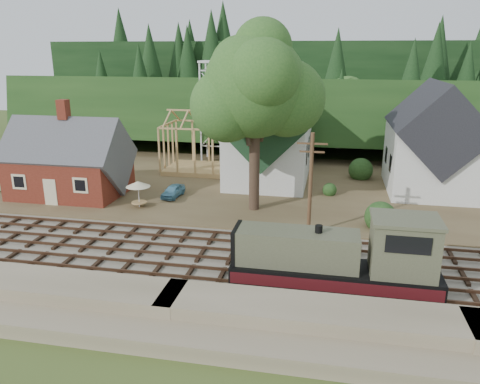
% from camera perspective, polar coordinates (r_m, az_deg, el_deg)
% --- Properties ---
extents(ground, '(140.00, 140.00, 0.00)m').
position_cam_1_polar(ground, '(32.50, -4.76, -7.96)').
color(ground, '#384C1E').
rests_on(ground, ground).
extents(embankment, '(64.00, 5.00, 1.60)m').
position_cam_1_polar(embankment, '(25.45, -10.16, -15.80)').
color(embankment, '#7F7259').
rests_on(embankment, ground).
extents(railroad_bed, '(64.00, 11.00, 0.16)m').
position_cam_1_polar(railroad_bed, '(32.47, -4.77, -7.83)').
color(railroad_bed, '#726B5B').
rests_on(railroad_bed, ground).
extents(village_flat, '(64.00, 26.00, 0.30)m').
position_cam_1_polar(village_flat, '(48.94, 0.95, 0.93)').
color(village_flat, brown).
rests_on(village_flat, ground).
extents(hillside, '(70.00, 28.96, 12.74)m').
position_cam_1_polar(hillside, '(72.09, 4.37, 5.98)').
color(hillside, '#1E3F19').
rests_on(hillside, ground).
extents(ridge, '(80.00, 20.00, 12.00)m').
position_cam_1_polar(ridge, '(87.77, 5.65, 7.92)').
color(ridge, black).
rests_on(ridge, ground).
extents(depot, '(10.80, 7.41, 9.00)m').
position_cam_1_polar(depot, '(47.37, -20.08, 3.18)').
color(depot, '#5D2015').
rests_on(depot, village_flat).
extents(church, '(8.40, 15.17, 13.00)m').
position_cam_1_polar(church, '(49.13, 3.64, 6.98)').
color(church, silver).
rests_on(church, village_flat).
extents(farmhouse, '(8.40, 10.80, 10.60)m').
position_cam_1_polar(farmhouse, '(49.07, 22.46, 5.35)').
color(farmhouse, silver).
rests_on(farmhouse, village_flat).
extents(timber_frame, '(8.20, 6.20, 6.99)m').
position_cam_1_polar(timber_frame, '(53.32, -4.65, 5.66)').
color(timber_frame, tan).
rests_on(timber_frame, village_flat).
extents(lattice_tower, '(3.20, 3.20, 12.12)m').
position_cam_1_polar(lattice_tower, '(58.20, -3.18, 13.36)').
color(lattice_tower, silver).
rests_on(lattice_tower, village_flat).
extents(big_tree, '(10.90, 8.40, 14.70)m').
position_cam_1_polar(big_tree, '(39.02, 2.11, 11.88)').
color(big_tree, '#38281E').
rests_on(big_tree, village_flat).
extents(telegraph_pole_near, '(2.20, 0.28, 8.00)m').
position_cam_1_polar(telegraph_pole_near, '(34.82, 8.59, 1.08)').
color(telegraph_pole_near, '#4C331E').
rests_on(telegraph_pole_near, ground).
extents(locomotive, '(11.74, 2.94, 4.70)m').
position_cam_1_polar(locomotive, '(27.83, 12.37, -8.03)').
color(locomotive, black).
rests_on(locomotive, railroad_bed).
extents(car_blue, '(1.68, 3.47, 1.14)m').
position_cam_1_polar(car_blue, '(44.64, -8.17, 0.13)').
color(car_blue, '#5699B9').
rests_on(car_blue, village_flat).
extents(car_green, '(3.50, 1.68, 1.11)m').
position_cam_1_polar(car_green, '(51.47, -26.56, 0.72)').
color(car_green, '#82A471').
rests_on(car_green, village_flat).
extents(patio_set, '(2.12, 2.12, 2.36)m').
position_cam_1_polar(patio_set, '(41.84, -12.32, 0.82)').
color(patio_set, silver).
rests_on(patio_set, village_flat).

